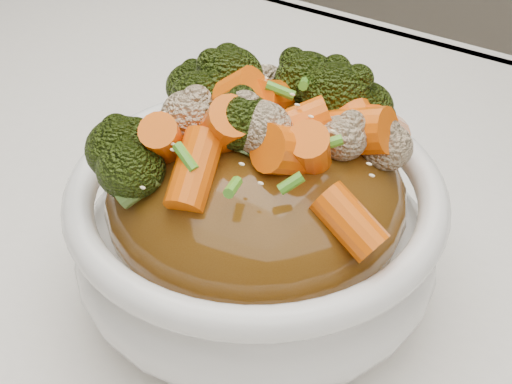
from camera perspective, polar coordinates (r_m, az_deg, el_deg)
The scene contains 8 objects.
tablecloth at distance 0.42m, azimuth 1.02°, elevation -13.28°, with size 1.20×0.80×0.04m, color white.
bowl at distance 0.41m, azimuth 0.00°, elevation -3.43°, with size 0.21×0.21×0.08m, color white, non-canonical shape.
sauce_base at distance 0.39m, azimuth 0.00°, elevation -0.33°, with size 0.16×0.16×0.09m, color #5B360F.
carrots at distance 0.35m, azimuth 0.00°, elevation 7.19°, with size 0.16×0.16×0.05m, color #F66108, non-canonical shape.
broccoli at distance 0.36m, azimuth 0.00°, elevation 7.06°, with size 0.16×0.16×0.04m, color black, non-canonical shape.
cauliflower at distance 0.36m, azimuth 0.00°, elevation 6.80°, with size 0.16×0.16×0.03m, color tan, non-canonical shape.
scallions at distance 0.35m, azimuth 0.00°, elevation 7.32°, with size 0.12×0.12×0.02m, color #4B9622, non-canonical shape.
sesame_seeds at distance 0.35m, azimuth 0.00°, elevation 7.32°, with size 0.15×0.15×0.01m, color beige, non-canonical shape.
Camera 1 is at (0.14, -0.22, 1.06)m, focal length 50.00 mm.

